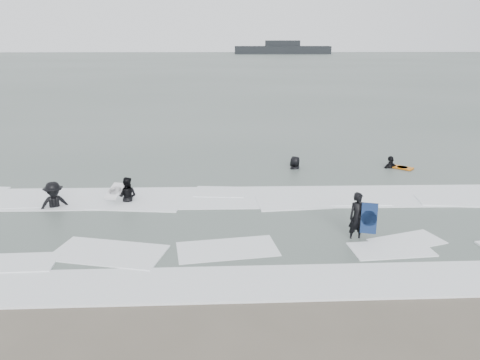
{
  "coord_description": "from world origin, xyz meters",
  "views": [
    {
      "loc": [
        -0.46,
        -11.39,
        6.23
      ],
      "look_at": [
        0.0,
        5.0,
        1.1
      ],
      "focal_mm": 35.0,
      "sensor_mm": 36.0,
      "label": 1
    }
  ],
  "objects_px": {
    "surfer_breaker": "(55,209)",
    "surfer_right_far": "(295,169)",
    "surfer_wading": "(128,202)",
    "surfer_centre": "(356,240)",
    "vessel_horizon": "(282,49)",
    "surfer_right_near": "(390,169)"
  },
  "relations": [
    {
      "from": "vessel_horizon",
      "to": "surfer_right_near",
      "type": "bearing_deg",
      "value": -94.33
    },
    {
      "from": "surfer_breaker",
      "to": "surfer_right_near",
      "type": "height_order",
      "value": "surfer_breaker"
    },
    {
      "from": "surfer_wading",
      "to": "surfer_right_near",
      "type": "xyz_separation_m",
      "value": [
        11.75,
        4.43,
        0.0
      ]
    },
    {
      "from": "surfer_right_near",
      "to": "vessel_horizon",
      "type": "bearing_deg",
      "value": -112.18
    },
    {
      "from": "surfer_wading",
      "to": "surfer_right_far",
      "type": "height_order",
      "value": "surfer_right_far"
    },
    {
      "from": "surfer_centre",
      "to": "surfer_right_near",
      "type": "height_order",
      "value": "surfer_right_near"
    },
    {
      "from": "surfer_breaker",
      "to": "surfer_right_far",
      "type": "bearing_deg",
      "value": -0.04
    },
    {
      "from": "surfer_wading",
      "to": "surfer_right_near",
      "type": "relative_size",
      "value": 0.89
    },
    {
      "from": "surfer_centre",
      "to": "vessel_horizon",
      "type": "relative_size",
      "value": 0.05
    },
    {
      "from": "surfer_right_far",
      "to": "vessel_horizon",
      "type": "height_order",
      "value": "vessel_horizon"
    },
    {
      "from": "surfer_breaker",
      "to": "surfer_right_far",
      "type": "xyz_separation_m",
      "value": [
        9.67,
        5.09,
        0.0
      ]
    },
    {
      "from": "surfer_breaker",
      "to": "surfer_centre",
      "type": "bearing_deg",
      "value": -43.9
    },
    {
      "from": "surfer_centre",
      "to": "surfer_right_near",
      "type": "xyz_separation_m",
      "value": [
        3.85,
        8.12,
        0.0
      ]
    },
    {
      "from": "surfer_right_far",
      "to": "vessel_horizon",
      "type": "xyz_separation_m",
      "value": [
        14.84,
        134.58,
        1.55
      ]
    },
    {
      "from": "surfer_centre",
      "to": "surfer_right_far",
      "type": "relative_size",
      "value": 0.89
    },
    {
      "from": "surfer_centre",
      "to": "surfer_breaker",
      "type": "bearing_deg",
      "value": 152.69
    },
    {
      "from": "surfer_centre",
      "to": "surfer_breaker",
      "type": "distance_m",
      "value": 10.88
    },
    {
      "from": "vessel_horizon",
      "to": "surfer_wading",
      "type": "bearing_deg",
      "value": -98.98
    },
    {
      "from": "surfer_centre",
      "to": "vessel_horizon",
      "type": "xyz_separation_m",
      "value": [
        14.05,
        142.69,
        1.55
      ]
    },
    {
      "from": "surfer_wading",
      "to": "surfer_right_near",
      "type": "height_order",
      "value": "surfer_right_near"
    },
    {
      "from": "surfer_right_near",
      "to": "vessel_horizon",
      "type": "relative_size",
      "value": 0.06
    },
    {
      "from": "surfer_breaker",
      "to": "surfer_right_near",
      "type": "bearing_deg",
      "value": -8.19
    }
  ]
}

